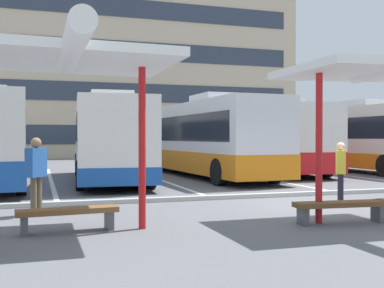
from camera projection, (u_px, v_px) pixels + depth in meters
name	position (u px, v px, depth m)	size (l,w,h in m)	color
ground_plane	(315.00, 204.00, 12.63)	(160.00, 160.00, 0.00)	slate
terminal_building	(110.00, 65.00, 48.58)	(33.28, 16.01, 20.88)	#C6B293
coach_bus_1	(109.00, 141.00, 19.37)	(3.24, 10.20, 3.46)	silver
coach_bus_2	(201.00, 140.00, 22.08)	(3.23, 12.49, 3.61)	silver
coach_bus_3	(270.00, 140.00, 24.27)	(3.61, 10.64, 3.56)	silver
coach_bus_4	(344.00, 139.00, 25.71)	(2.91, 12.14, 3.63)	silver
lane_stripe_1	(51.00, 180.00, 19.76)	(0.16, 14.00, 0.01)	white
lane_stripe_2	(153.00, 177.00, 21.07)	(0.16, 14.00, 0.01)	white
lane_stripe_3	(243.00, 175.00, 22.39)	(0.16, 14.00, 0.01)	white
lane_stripe_4	(323.00, 173.00, 23.70)	(0.16, 14.00, 0.01)	white
waiting_shelter_0	(69.00, 61.00, 8.52)	(3.77, 4.73, 3.35)	red
bench_0	(68.00, 214.00, 8.89)	(1.87, 0.58, 0.45)	brown
waiting_shelter_1	(381.00, 74.00, 9.94)	(3.62, 4.32, 3.33)	red
bench_1	(341.00, 207.00, 9.78)	(2.02, 0.58, 0.45)	brown
platform_kerb	(284.00, 195.00, 14.24)	(44.00, 0.24, 0.12)	#ADADA8
waiting_passenger_0	(341.00, 169.00, 12.59)	(0.43, 0.52, 1.63)	black
waiting_passenger_2	(36.00, 170.00, 10.79)	(0.49, 0.53, 1.76)	brown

